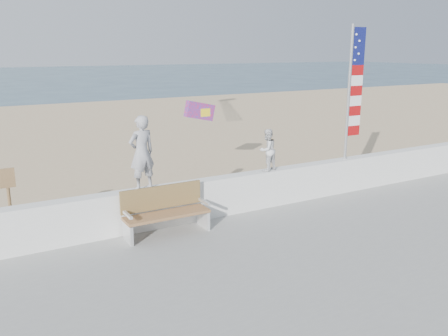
{
  "coord_description": "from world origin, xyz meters",
  "views": [
    {
      "loc": [
        -4.91,
        -7.22,
        3.96
      ],
      "look_at": [
        0.2,
        1.8,
        1.35
      ],
      "focal_mm": 38.0,
      "sensor_mm": 36.0,
      "label": 1
    }
  ],
  "objects": [
    {
      "name": "bench",
      "position": [
        -1.36,
        1.55,
        0.69
      ],
      "size": [
        1.8,
        0.57,
        1.0
      ],
      "color": "#986B42",
      "rests_on": "boardwalk"
    },
    {
      "name": "sand",
      "position": [
        0.0,
        9.0,
        0.04
      ],
      "size": [
        90.0,
        40.0,
        0.08
      ],
      "primitive_type": "cube",
      "color": "tan",
      "rests_on": "ground"
    },
    {
      "name": "child",
      "position": [
        1.52,
        2.0,
        1.59
      ],
      "size": [
        0.58,
        0.5,
        1.02
      ],
      "primitive_type": "imported",
      "rotation": [
        0.0,
        0.0,
        3.39
      ],
      "color": "silver",
      "rests_on": "seawall"
    },
    {
      "name": "flag",
      "position": [
        4.18,
        2.0,
        2.99
      ],
      "size": [
        0.5,
        0.08,
        3.5
      ],
      "color": "silver",
      "rests_on": "seawall"
    },
    {
      "name": "ground",
      "position": [
        0.0,
        0.0,
        0.0
      ],
      "size": [
        220.0,
        220.0,
        0.0
      ],
      "primitive_type": "plane",
      "color": "#2E4C5D",
      "rests_on": "ground"
    },
    {
      "name": "sign",
      "position": [
        -4.16,
        3.38,
        0.94
      ],
      "size": [
        0.32,
        0.07,
        1.46
      ],
      "color": "brown",
      "rests_on": "sand"
    },
    {
      "name": "adult",
      "position": [
        -1.66,
        2.0,
        1.86
      ],
      "size": [
        0.63,
        0.47,
        1.57
      ],
      "primitive_type": "imported",
      "rotation": [
        0.0,
        0.0,
        3.32
      ],
      "color": "#929298",
      "rests_on": "seawall"
    },
    {
      "name": "parafoil_kite",
      "position": [
        1.6,
        5.75,
        2.11
      ],
      "size": [
        0.98,
        0.26,
        0.67
      ],
      "color": "red",
      "rests_on": "ground"
    },
    {
      "name": "seawall",
      "position": [
        0.0,
        2.0,
        0.63
      ],
      "size": [
        30.0,
        0.35,
        0.9
      ],
      "primitive_type": "cube",
      "color": "white",
      "rests_on": "boardwalk"
    }
  ]
}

